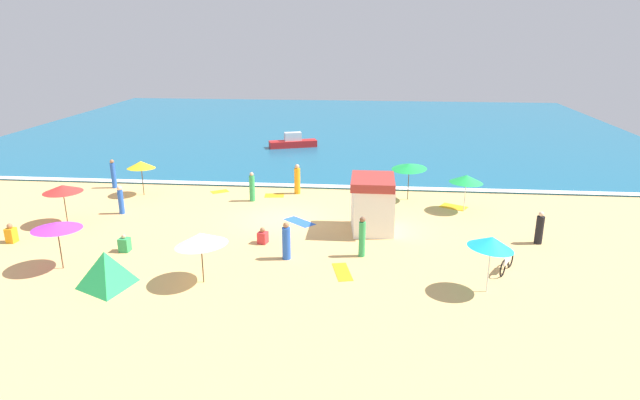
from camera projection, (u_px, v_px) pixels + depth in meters
The scene contains 29 objects.
ground_plane at pixel (281, 220), 28.72m from camera, with size 60.00×60.00×0.00m, color #E5B26B.
ocean_water at pixel (325, 128), 55.26m from camera, with size 60.00×44.00×0.10m, color #196084.
wave_breaker_foam at pixel (297, 185), 34.66m from camera, with size 57.00×0.70×0.01m, color white.
lifeguard_cabana at pixel (372, 203), 26.82m from camera, with size 2.19×2.77×2.76m.
beach_umbrella_0 at pixel (491, 243), 20.22m from camera, with size 2.07×2.04×2.37m.
beach_umbrella_1 at pixel (409, 166), 31.48m from camera, with size 2.92×2.92×2.29m.
beach_umbrella_2 at pixel (201, 239), 21.05m from camera, with size 2.89×2.88×2.21m.
beach_umbrella_3 at pixel (63, 189), 27.45m from camera, with size 2.65×2.65×2.13m.
beach_umbrella_4 at pixel (466, 179), 29.57m from camera, with size 2.41×2.40×2.08m.
beach_umbrella_5 at pixel (57, 226), 22.28m from camera, with size 2.50×2.51×2.13m.
beach_umbrella_6 at pixel (141, 165), 32.42m from camera, with size 1.83×1.84×2.16m.
beach_tent at pixel (106, 268), 21.20m from camera, with size 2.49×2.70×1.42m.
parked_bicycle at pixel (507, 263), 22.48m from camera, with size 0.94×1.62×0.76m.
beachgoer_0 at pixel (113, 174), 34.20m from camera, with size 0.31×0.31×1.86m.
beachgoer_1 at pixel (11, 234), 25.54m from camera, with size 0.44×0.44×0.96m.
beachgoer_3 at pixel (125, 244), 24.52m from camera, with size 0.47×0.47×0.83m.
beachgoer_5 at pixel (263, 237), 25.46m from camera, with size 0.52×0.52×0.80m.
beachgoer_6 at pixel (286, 242), 23.57m from camera, with size 0.37×0.37×1.72m.
beachgoer_7 at pixel (362, 237), 23.81m from camera, with size 0.38×0.38×1.87m.
beachgoer_8 at pixel (297, 180), 33.02m from camera, with size 0.52×0.52×1.87m.
beachgoer_9 at pixel (540, 229), 25.31m from camera, with size 0.52×0.52×1.60m.
beachgoer_10 at pixel (121, 200), 29.42m from camera, with size 0.31×0.31×1.60m.
beachgoer_11 at pixel (252, 187), 31.60m from camera, with size 0.41×0.41×1.75m.
beach_towel_0 at pixel (299, 222), 28.36m from camera, with size 1.86×1.77×0.01m.
beach_towel_1 at pixel (454, 207), 30.74m from camera, with size 1.71×1.51×0.01m.
beach_towel_2 at pixel (220, 192), 33.65m from camera, with size 1.23×1.11×0.01m.
beach_towel_3 at pixel (274, 195), 32.85m from camera, with size 1.25×0.95×0.01m.
beach_towel_4 at pixel (342, 272), 22.51m from camera, with size 1.01×1.88×0.01m.
small_boat_0 at pixel (293, 142), 45.78m from camera, with size 4.14×2.27×1.28m.
Camera 1 is at (4.61, -26.73, 9.72)m, focal length 30.12 mm.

